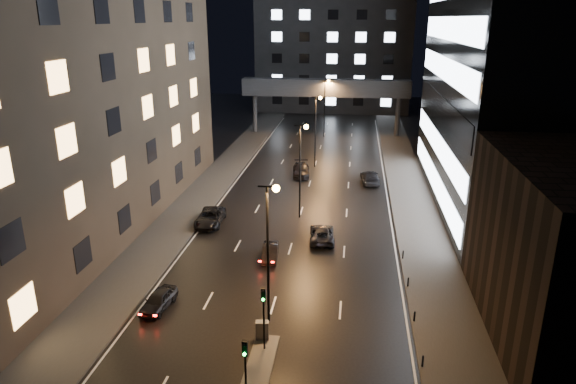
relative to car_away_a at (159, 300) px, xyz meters
name	(u,v)px	position (x,y,z in m)	size (l,w,h in m)	color
ground	(310,184)	(8.31, 31.48, -0.67)	(160.00, 160.00, 0.00)	black
sidewalk_left	(205,191)	(-4.19, 26.48, -0.59)	(5.00, 110.00, 0.15)	#383533
sidewalk_right	(412,200)	(20.81, 26.48, -0.59)	(5.00, 110.00, 0.15)	#383533
building_left	(57,22)	(-14.19, 15.48, 19.33)	(15.00, 48.00, 40.00)	#2D2319
building_far	(334,54)	(8.31, 89.48, 11.83)	(34.00, 14.00, 25.00)	#333335
skybridge	(326,89)	(8.31, 61.48, 7.67)	(30.00, 3.00, 10.00)	#333335
median_island	(257,375)	(8.61, -6.52, -0.59)	(1.60, 8.00, 0.15)	#383533
traffic_signal_near	(264,309)	(8.61, -4.02, 2.42)	(0.28, 0.34, 4.40)	black
traffic_signal_far	(245,364)	(8.61, -9.52, 2.42)	(0.28, 0.34, 4.40)	black
bollard_row	(418,338)	(18.51, -2.02, -0.22)	(0.12, 25.12, 0.90)	black
streetlight_near	(270,236)	(8.47, -0.52, 5.83)	(1.45, 0.50, 10.15)	black
streetlight_mid_a	(302,159)	(8.47, 19.48, 5.83)	(1.45, 0.50, 10.15)	black
streetlight_mid_b	(317,122)	(8.47, 39.48, 5.83)	(1.45, 0.50, 10.15)	black
streetlight_far	(325,101)	(8.47, 59.48, 5.83)	(1.45, 0.50, 10.15)	black
car_away_a	(159,300)	(0.00, 0.00, 0.00)	(1.58, 3.92, 1.34)	black
car_away_b	(270,252)	(6.81, 9.23, -0.03)	(1.35, 3.86, 1.27)	black
car_away_c	(210,217)	(-0.69, 16.36, 0.09)	(2.51, 5.45, 1.51)	black
car_away_d	(301,170)	(6.81, 35.01, 0.12)	(2.20, 5.42, 1.57)	black
car_toward_a	(322,234)	(11.09, 13.80, 0.02)	(2.28, 4.95, 1.38)	black
car_toward_b	(370,177)	(16.04, 32.81, 0.11)	(2.19, 5.39, 1.56)	black
utility_cabinet	(262,330)	(8.29, -2.95, 0.13)	(0.85, 0.47, 1.29)	#535356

